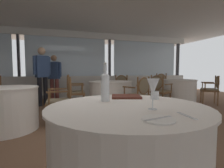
% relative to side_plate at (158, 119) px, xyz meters
% --- Properties ---
extents(ground_plane, '(15.20, 15.20, 0.00)m').
position_rel_side_plate_xyz_m(ground_plane, '(-0.20, 1.65, -0.76)').
color(ground_plane, brown).
extents(window_wall_far, '(10.86, 0.14, 2.60)m').
position_rel_side_plate_xyz_m(window_wall_far, '(-0.20, 6.04, 0.28)').
color(window_wall_far, silver).
rests_on(window_wall_far, ground_plane).
extents(foreground_table, '(1.25, 1.25, 0.76)m').
position_rel_side_plate_xyz_m(foreground_table, '(-0.00, 0.43, -0.38)').
color(foreground_table, white).
rests_on(foreground_table, ground_plane).
extents(side_plate, '(0.18, 0.18, 0.01)m').
position_rel_side_plate_xyz_m(side_plate, '(0.00, 0.00, 0.00)').
color(side_plate, white).
rests_on(side_plate, foreground_table).
extents(butter_knife, '(0.18, 0.05, 0.00)m').
position_rel_side_plate_xyz_m(butter_knife, '(0.00, 0.00, 0.01)').
color(butter_knife, silver).
rests_on(butter_knife, foreground_table).
extents(dinner_fork, '(0.04, 0.18, 0.00)m').
position_rel_side_plate_xyz_m(dinner_fork, '(0.21, 0.03, -0.00)').
color(dinner_fork, silver).
rests_on(dinner_fork, foreground_table).
extents(water_bottle, '(0.08, 0.08, 0.35)m').
position_rel_side_plate_xyz_m(water_bottle, '(-0.12, 0.67, 0.14)').
color(water_bottle, white).
rests_on(water_bottle, foreground_table).
extents(wine_glass, '(0.09, 0.09, 0.22)m').
position_rel_side_plate_xyz_m(wine_glass, '(0.11, 0.24, 0.15)').
color(wine_glass, white).
rests_on(wine_glass, foreground_table).
extents(water_tumbler, '(0.08, 0.08, 0.08)m').
position_rel_side_plate_xyz_m(water_tumbler, '(0.37, 0.63, 0.03)').
color(water_tumbler, white).
rests_on(water_tumbler, foreground_table).
extents(menu_book, '(0.35, 0.32, 0.02)m').
position_rel_side_plate_xyz_m(menu_book, '(0.14, 0.81, 0.01)').
color(menu_book, '#512319').
rests_on(menu_book, foreground_table).
extents(background_table_0, '(1.21, 1.21, 0.76)m').
position_rel_side_plate_xyz_m(background_table_0, '(3.23, 3.89, -0.38)').
color(background_table_0, white).
rests_on(background_table_0, ground_plane).
extents(dining_chair_0_0, '(0.60, 0.64, 0.93)m').
position_rel_side_plate_xyz_m(dining_chair_0_0, '(2.28, 3.49, -0.23)').
color(dining_chair_0_0, brown).
rests_on(dining_chair_0_0, ground_plane).
extents(dining_chair_0_1, '(0.65, 0.66, 0.90)m').
position_rel_side_plate_xyz_m(dining_chair_0_1, '(4.05, 3.27, -0.23)').
color(dining_chair_0_1, brown).
rests_on(dining_chair_0_1, ground_plane).
extents(dining_chair_0_2, '(0.58, 0.52, 0.96)m').
position_rel_side_plate_xyz_m(dining_chair_0_2, '(3.36, 4.92, -0.21)').
color(dining_chair_0_2, brown).
rests_on(dining_chair_0_2, ground_plane).
extents(background_table_2, '(1.21, 1.21, 0.76)m').
position_rel_side_plate_xyz_m(background_table_2, '(0.84, 3.70, -0.38)').
color(background_table_2, white).
rests_on(background_table_2, ground_plane).
extents(dining_chair_2_0, '(0.64, 0.61, 0.91)m').
position_rel_side_plate_xyz_m(dining_chair_2_0, '(1.27, 2.76, -0.23)').
color(dining_chair_2_0, brown).
rests_on(dining_chair_2_0, ground_plane).
extents(dining_chair_2_1, '(0.66, 0.64, 0.91)m').
position_rel_side_plate_xyz_m(dining_chair_2_1, '(1.45, 4.53, -0.23)').
color(dining_chair_2_1, brown).
rests_on(dining_chair_2_1, ground_plane).
extents(dining_chair_2_2, '(0.51, 0.57, 0.94)m').
position_rel_side_plate_xyz_m(dining_chair_2_2, '(-0.18, 3.80, -0.21)').
color(dining_chair_2_2, brown).
rests_on(dining_chair_2_2, ground_plane).
extents(background_table_3, '(1.06, 1.06, 0.76)m').
position_rel_side_plate_xyz_m(background_table_3, '(-1.41, 2.51, -0.38)').
color(background_table_3, white).
rests_on(background_table_3, ground_plane).
extents(dining_chair_3_2, '(0.47, 0.54, 0.93)m').
position_rel_side_plate_xyz_m(dining_chair_3_2, '(-0.46, 2.52, -0.22)').
color(dining_chair_3_2, brown).
rests_on(dining_chair_3_2, ground_plane).
extents(diner_person_0, '(0.47, 0.35, 1.75)m').
position_rel_side_plate_xyz_m(diner_person_0, '(-1.01, 4.64, 0.24)').
color(diner_person_0, black).
rests_on(diner_person_0, ground_plane).
extents(diner_person_1, '(0.49, 0.33, 1.59)m').
position_rel_side_plate_xyz_m(diner_person_1, '(-0.69, 5.34, 0.14)').
color(diner_person_1, brown).
rests_on(diner_person_1, ground_plane).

